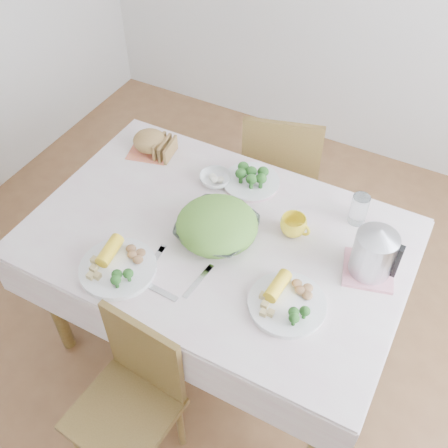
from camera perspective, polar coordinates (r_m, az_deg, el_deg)
The scene contains 19 objects.
floor at distance 2.72m, azimuth -0.58°, elevation -12.07°, with size 3.60×3.60×0.00m, color brown.
dining_table at distance 2.41m, azimuth -0.65°, elevation -7.43°, with size 1.40×0.90×0.75m, color brown.
tablecloth at distance 2.11m, azimuth -0.74°, elevation -1.36°, with size 1.50×1.00×0.01m, color silver.
chair_near at distance 2.07m, azimuth -11.22°, elevation -18.79°, with size 0.36×0.36×0.80m, color brown.
chair_far at distance 2.87m, azimuth 6.32°, elevation 6.03°, with size 0.40×0.40×0.89m, color brown.
salad_bowl at distance 2.07m, azimuth -0.76°, elevation -0.64°, with size 0.31×0.31×0.08m, color white.
dinner_plate_left at distance 2.02m, azimuth -11.45°, elevation -4.77°, with size 0.29×0.29×0.02m, color white.
dinner_plate_right at distance 1.90m, azimuth 6.88°, elevation -8.67°, with size 0.28×0.28×0.02m, color white.
broccoli_plate at distance 2.32m, azimuth 2.95°, elevation 4.58°, with size 0.25×0.25×0.02m, color beige.
napkin at distance 2.52m, azimuth -7.94°, elevation 8.03°, with size 0.19×0.19×0.00m, color #D86E4B.
bread_loaf at distance 2.49m, azimuth -8.07°, elevation 9.03°, with size 0.16×0.15×0.10m, color olive.
fruit_bowl at distance 2.31m, azimuth -0.95°, elevation 4.92°, with size 0.14×0.14×0.04m, color white.
yellow_mug at distance 2.10m, azimuth 7.55°, elevation -0.17°, with size 0.11×0.11×0.08m, color yellow.
glass_tumbler at distance 2.18m, azimuth 14.46°, elevation 1.52°, with size 0.07×0.07×0.13m, color white.
pink_tray at distance 2.05m, azimuth 15.42°, elevation -4.85°, with size 0.19×0.19×0.01m, color pink.
electric_kettle at distance 1.97m, azimuth 16.06°, elevation -2.80°, with size 0.16×0.16×0.22m, color #B2B5BA.
fork_left at distance 2.03m, azimuth -7.84°, elevation -4.28°, with size 0.02×0.18×0.00m, color silver.
fork_right at distance 1.96m, azimuth -2.87°, elevation -6.29°, with size 0.02×0.17×0.00m, color silver.
knife at distance 1.95m, azimuth -7.57°, elevation -6.95°, with size 0.02×0.20×0.00m, color silver.
Camera 1 is at (0.69, -1.23, 2.32)m, focal length 42.00 mm.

